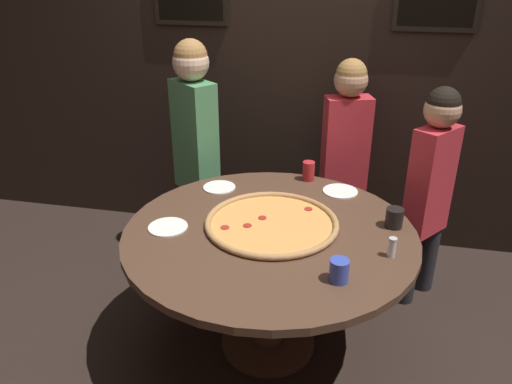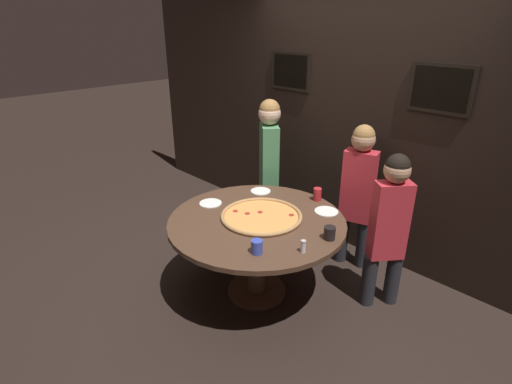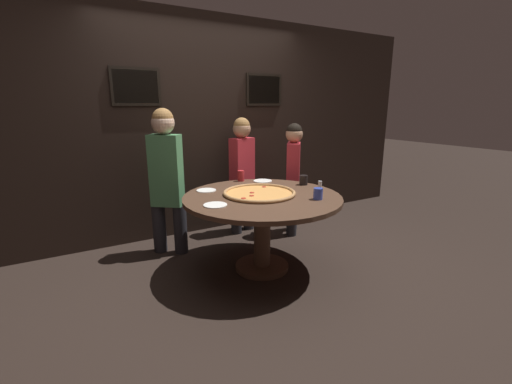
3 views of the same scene
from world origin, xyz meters
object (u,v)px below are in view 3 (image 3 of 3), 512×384
(diner_far_left, at_px, (293,172))
(diner_side_left, at_px, (242,169))
(giant_pizza, at_px, (259,193))
(white_plate_near_front, at_px, (215,205))
(white_plate_left_side, at_px, (206,190))
(white_plate_right_side, at_px, (263,181))
(dining_table, at_px, (262,210))
(drink_cup_near_left, at_px, (304,180))
(drink_cup_centre_back, at_px, (318,194))
(condiment_shaker, at_px, (320,186))
(diner_far_right, at_px, (166,174))
(drink_cup_by_shaker, at_px, (241,176))

(diner_far_left, relative_size, diner_side_left, 0.95)
(giant_pizza, relative_size, white_plate_near_front, 3.43)
(white_plate_left_side, height_order, diner_far_left, diner_far_left)
(diner_side_left, bearing_deg, white_plate_right_side, 72.59)
(white_plate_near_front, bearing_deg, diner_side_left, 52.85)
(white_plate_near_front, bearing_deg, dining_table, 9.07)
(drink_cup_near_left, distance_m, white_plate_left_side, 1.03)
(drink_cup_centre_back, relative_size, white_plate_right_side, 0.51)
(giant_pizza, bearing_deg, diner_far_left, 36.11)
(white_plate_left_side, height_order, white_plate_right_side, same)
(diner_far_left, distance_m, diner_side_left, 0.62)
(white_plate_left_side, bearing_deg, drink_cup_centre_back, -46.63)
(white_plate_left_side, bearing_deg, white_plate_near_front, -103.73)
(diner_far_left, bearing_deg, drink_cup_centre_back, 13.80)
(diner_side_left, bearing_deg, condiment_shaker, 85.80)
(white_plate_left_side, relative_size, diner_far_left, 0.14)
(dining_table, bearing_deg, giant_pizza, 90.07)
(dining_table, relative_size, white_plate_right_side, 7.25)
(drink_cup_centre_back, height_order, white_plate_near_front, drink_cup_centre_back)
(giant_pizza, relative_size, white_plate_left_side, 3.60)
(white_plate_right_side, height_order, diner_far_left, diner_far_left)
(dining_table, bearing_deg, white_plate_left_side, 131.67)
(drink_cup_centre_back, relative_size, condiment_shaker, 1.06)
(dining_table, bearing_deg, condiment_shaker, -11.47)
(white_plate_left_side, distance_m, diner_far_left, 1.24)
(diner_far_left, xyz_separation_m, diner_side_left, (-0.51, 0.35, 0.04))
(drink_cup_near_left, distance_m, white_plate_right_side, 0.46)
(drink_cup_centre_back, bearing_deg, drink_cup_near_left, 65.11)
(giant_pizza, xyz_separation_m, white_plate_left_side, (-0.38, 0.38, -0.01))
(giant_pizza, height_order, diner_far_right, diner_far_right)
(white_plate_near_front, height_order, white_plate_right_side, same)
(diner_far_right, bearing_deg, giant_pizza, 168.60)
(drink_cup_near_left, distance_m, condiment_shaker, 0.29)
(condiment_shaker, height_order, diner_far_left, diner_far_left)
(white_plate_left_side, xyz_separation_m, diner_far_right, (-0.28, 0.40, 0.13))
(drink_cup_centre_back, distance_m, drink_cup_near_left, 0.58)
(giant_pizza, bearing_deg, diner_side_left, 71.56)
(giant_pizza, distance_m, diner_far_left, 1.03)
(diner_side_left, bearing_deg, drink_cup_near_left, 91.31)
(diner_far_right, bearing_deg, white_plate_left_side, 162.79)
(white_plate_near_front, distance_m, diner_side_left, 1.38)
(diner_side_left, bearing_deg, giant_pizza, 54.04)
(white_plate_right_side, distance_m, diner_side_left, 0.49)
(drink_cup_centre_back, distance_m, white_plate_near_front, 0.92)
(white_plate_left_side, height_order, diner_far_right, diner_far_right)
(diner_far_right, bearing_deg, diner_far_left, -148.23)
(drink_cup_by_shaker, distance_m, diner_far_right, 0.80)
(white_plate_near_front, distance_m, condiment_shaker, 1.10)
(white_plate_right_side, distance_m, condiment_shaker, 0.70)
(white_plate_near_front, relative_size, white_plate_right_side, 0.99)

